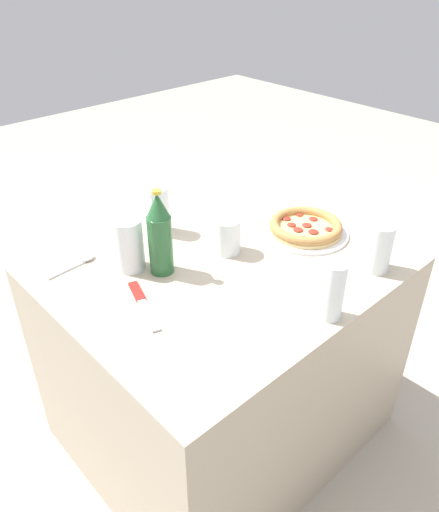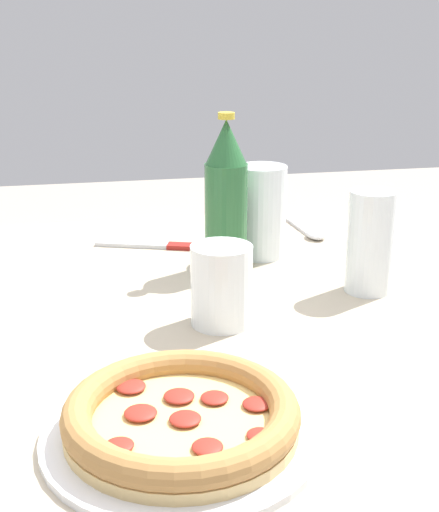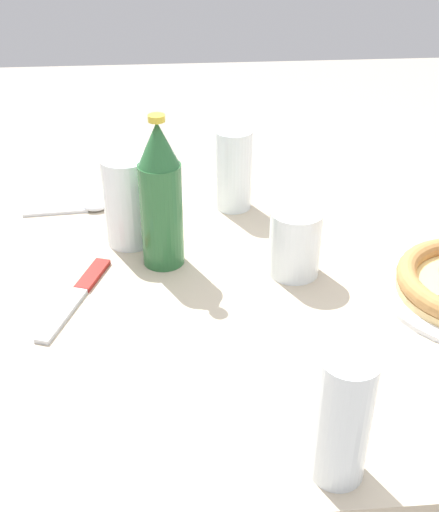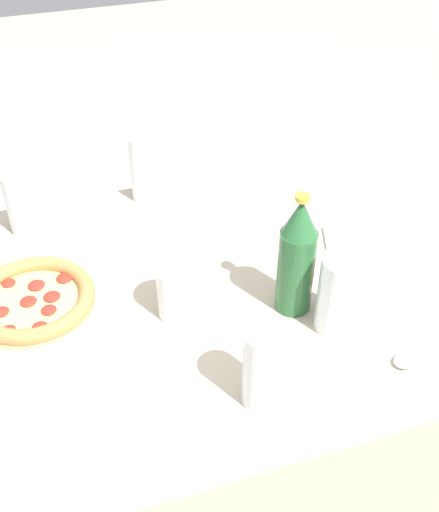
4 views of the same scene
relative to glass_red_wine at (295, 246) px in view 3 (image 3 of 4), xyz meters
name	(u,v)px [view 3 (image 3 of 4)]	position (x,y,z in m)	size (l,w,h in m)	color
table	(257,446)	(0.05, 0.04, -0.41)	(0.97, 0.82, 0.72)	#B7A88E
glass_red_wine	(295,246)	(0.00, 0.00, 0.00)	(0.08, 0.08, 0.11)	white
glass_water	(342,425)	(0.03, 0.40, 0.02)	(0.06, 0.06, 0.16)	white
glass_orange_juice	(129,205)	(0.27, -0.12, 0.02)	(0.08, 0.08, 0.16)	white
glass_cola	(233,172)	(0.07, -0.24, 0.02)	(0.07, 0.07, 0.15)	white
beer_bottle	(161,197)	(0.21, -0.05, 0.07)	(0.07, 0.07, 0.25)	#286033
knife	(78,294)	(0.34, 0.04, -0.05)	(0.09, 0.21, 0.01)	maroon
spoon	(81,208)	(0.37, -0.25, -0.04)	(0.16, 0.04, 0.02)	silver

